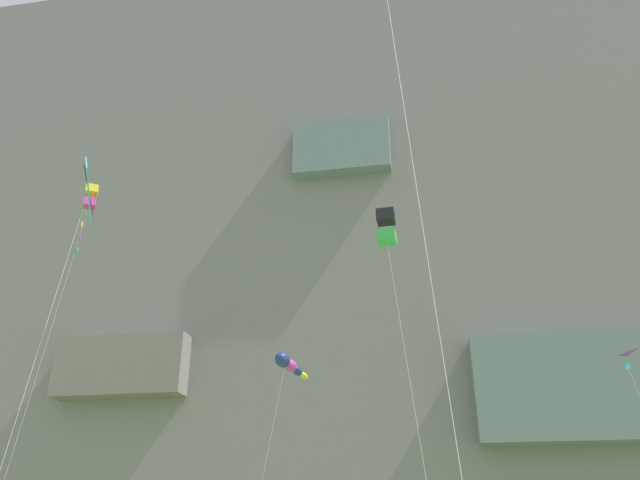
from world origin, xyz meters
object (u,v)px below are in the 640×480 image
Objects in this scene: kite_box_mid_right at (90,197)px; kite_delta_front_field at (621,368)px; kite_box_upper_left at (386,228)px; kite_diamond_low_center at (87,195)px; kite_windsock_high_left at (290,365)px.

kite_box_mid_right reaches higher than kite_delta_front_field.
kite_delta_front_field is (12.75, 11.62, -4.68)m from kite_box_upper_left.
kite_diamond_low_center is at bearing -139.37° from kite_box_upper_left.
kite_box_mid_right is at bearing 122.36° from kite_diamond_low_center.
kite_delta_front_field is at bearing 42.34° from kite_box_upper_left.
kite_windsock_high_left is 20.54m from kite_diamond_low_center.
kite_delta_front_field is at bearing 1.24° from kite_windsock_high_left.
kite_box_mid_right is at bearing -179.77° from kite_windsock_high_left.
kite_box_upper_left is 17.88m from kite_delta_front_field.
kite_box_mid_right is 21.18m from kite_windsock_high_left.
kite_delta_front_field is at bearing 41.57° from kite_diamond_low_center.
kite_box_mid_right is 26.80m from kite_diamond_low_center.
kite_windsock_high_left is (16.07, 0.06, -13.80)m from kite_box_mid_right.
kite_delta_front_field is (19.97, 0.43, -0.92)m from kite_windsock_high_left.
kite_windsock_high_left is 0.84× the size of kite_diamond_low_center.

